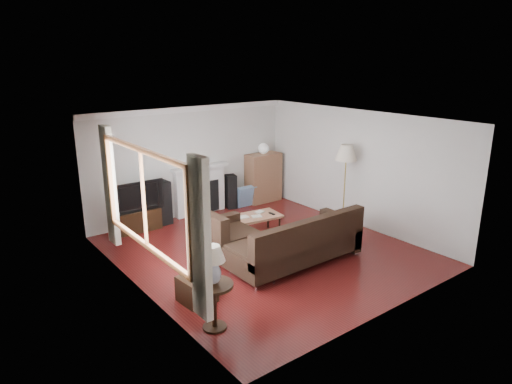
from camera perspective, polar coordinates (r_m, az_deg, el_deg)
room at (r=8.31m, az=1.26°, el=0.53°), size 5.10×5.60×2.54m
window at (r=6.85m, az=-13.88°, el=-0.87°), size 0.12×2.74×1.54m
curtain_near at (r=5.63m, az=-6.95°, el=-5.93°), size 0.10×0.35×2.10m
curtain_far at (r=8.27m, az=-17.78°, el=0.72°), size 0.10×0.35×2.10m
fireplace at (r=10.68m, az=-7.01°, el=0.27°), size 1.40×0.26×1.15m
tv_stand at (r=9.99m, az=-14.52°, el=-3.41°), size 0.91×0.41×0.45m
television at (r=9.82m, az=-14.75°, el=-0.42°), size 1.10×0.14×0.63m
speaker_left at (r=10.19m, az=-11.53°, el=-1.30°), size 0.29×0.34×0.96m
speaker_right at (r=11.07m, az=-3.15°, el=0.07°), size 0.30×0.33×0.83m
bookshelf at (r=11.53m, az=0.92°, el=1.81°), size 0.89×0.42×1.23m
globe_lamp at (r=11.36m, az=0.94°, el=5.45°), size 0.26×0.26×0.26m
sectional_sofa at (r=8.10m, az=4.92°, el=-6.07°), size 2.71×1.98×0.87m
coffee_table at (r=9.42m, az=-0.22°, el=-4.17°), size 1.16×0.73×0.43m
footstool at (r=7.04m, az=-7.41°, el=-11.94°), size 0.51×0.51×0.40m
floor_lamp at (r=9.90m, az=11.01°, el=0.72°), size 0.57×0.57×1.79m
side_table at (r=6.33m, az=-5.26°, el=-14.00°), size 0.53×0.53×0.67m
table_lamp at (r=6.05m, az=-5.41°, el=-9.09°), size 0.33×0.33×0.53m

